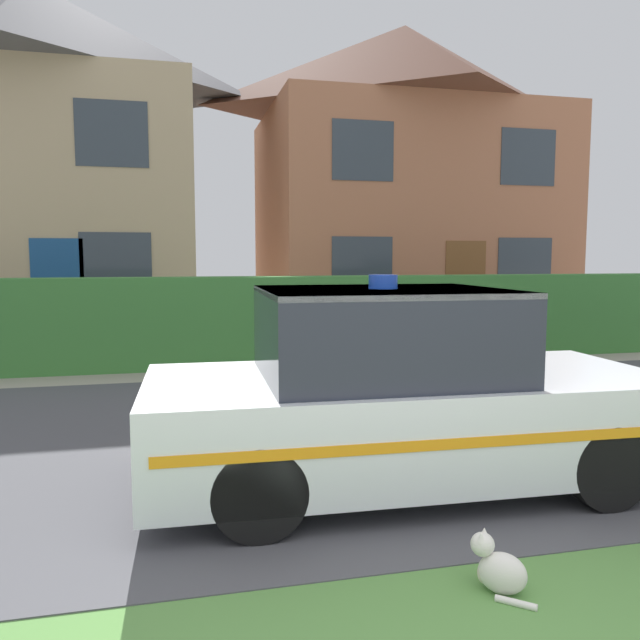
{
  "coord_description": "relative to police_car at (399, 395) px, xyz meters",
  "views": [
    {
      "loc": [
        -1.22,
        -1.76,
        1.74
      ],
      "look_at": [
        0.33,
        4.82,
        1.05
      ],
      "focal_mm": 35.0,
      "sensor_mm": 36.0,
      "label": 1
    }
  ],
  "objects": [
    {
      "name": "road_strip",
      "position": [
        -0.42,
        1.58,
        -0.69
      ],
      "size": [
        28.0,
        5.72,
        0.01
      ],
      "primitive_type": "cube",
      "color": "#4C4C51",
      "rests_on": "ground"
    },
    {
      "name": "house_right",
      "position": [
        4.49,
        11.77,
        3.29
      ],
      "size": [
        7.69,
        5.9,
        7.81
      ],
      "color": "#A86B4C",
      "rests_on": "ground"
    },
    {
      "name": "house_left",
      "position": [
        -4.7,
        11.64,
        3.38
      ],
      "size": [
        7.44,
        5.7,
        7.99
      ],
      "color": "tan",
      "rests_on": "ground"
    },
    {
      "name": "cat",
      "position": [
        -0.04,
        -1.57,
        -0.57
      ],
      "size": [
        0.3,
        0.36,
        0.32
      ],
      "rotation": [
        0.0,
        0.0,
        2.43
      ],
      "color": "silver",
      "rests_on": "ground"
    },
    {
      "name": "police_car",
      "position": [
        0.0,
        0.0,
        0.0
      ],
      "size": [
        3.91,
        1.8,
        1.59
      ],
      "rotation": [
        0.0,
        0.0,
        -0.03
      ],
      "color": "black",
      "rests_on": "road_strip"
    },
    {
      "name": "garden_hedge",
      "position": [
        0.05,
        5.52,
        0.01
      ],
      "size": [
        14.0,
        0.57,
        1.42
      ],
      "primitive_type": "cube",
      "color": "#3D7F38",
      "rests_on": "ground"
    }
  ]
}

